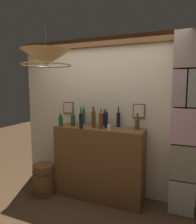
% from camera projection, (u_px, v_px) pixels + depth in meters
% --- Properties ---
extents(panelled_rear_partition, '(3.14, 0.15, 2.57)m').
position_uv_depth(panelled_rear_partition, '(106.00, 112.00, 3.43)').
color(panelled_rear_partition, beige).
rests_on(panelled_rear_partition, ground).
extents(stone_pillar, '(0.38, 0.36, 2.50)m').
position_uv_depth(stone_pillar, '(185.00, 123.00, 2.83)').
color(stone_pillar, '#AFB09C').
rests_on(stone_pillar, ground).
extents(bar_shelf_unit, '(1.41, 0.43, 1.15)m').
position_uv_depth(bar_shelf_unit, '(99.00, 163.00, 3.27)').
color(bar_shelf_unit, brown).
rests_on(bar_shelf_unit, ground).
extents(liquor_bottle_whiskey, '(0.05, 0.05, 0.31)m').
position_uv_depth(liquor_bottle_whiskey, '(84.00, 117.00, 3.46)').
color(liquor_bottle_whiskey, '#195825').
rests_on(liquor_bottle_whiskey, bar_shelf_unit).
extents(liquor_bottle_scotch, '(0.07, 0.07, 0.26)m').
position_uv_depth(liquor_bottle_scotch, '(73.00, 120.00, 3.31)').
color(liquor_bottle_scotch, '#1A4E25').
rests_on(liquor_bottle_scotch, bar_shelf_unit).
extents(liquor_bottle_vodka, '(0.06, 0.06, 0.32)m').
position_uv_depth(liquor_bottle_vodka, '(81.00, 120.00, 3.12)').
color(liquor_bottle_vodka, black).
rests_on(liquor_bottle_vodka, bar_shelf_unit).
extents(liquor_bottle_rye, '(0.05, 0.05, 0.30)m').
position_uv_depth(liquor_bottle_rye, '(106.00, 120.00, 3.16)').
color(liquor_bottle_rye, black).
rests_on(liquor_bottle_rye, bar_shelf_unit).
extents(liquor_bottle_amaro, '(0.05, 0.05, 0.31)m').
position_uv_depth(liquor_bottle_amaro, '(93.00, 118.00, 3.36)').
color(liquor_bottle_amaro, '#583D16').
rests_on(liquor_bottle_amaro, bar_shelf_unit).
extents(liquor_bottle_mezcal, '(0.06, 0.06, 0.32)m').
position_uv_depth(liquor_bottle_mezcal, '(118.00, 119.00, 3.24)').
color(liquor_bottle_mezcal, black).
rests_on(liquor_bottle_mezcal, bar_shelf_unit).
extents(liquor_bottle_port, '(0.07, 0.07, 0.22)m').
position_uv_depth(liquor_bottle_port, '(61.00, 121.00, 3.30)').
color(liquor_bottle_port, '#175725').
rests_on(liquor_bottle_port, bar_shelf_unit).
extents(liquor_bottle_sherry, '(0.06, 0.06, 0.27)m').
position_uv_depth(liquor_bottle_sherry, '(104.00, 119.00, 3.33)').
color(liquor_bottle_sherry, black).
rests_on(liquor_bottle_sherry, bar_shelf_unit).
extents(liquor_bottle_brandy, '(0.06, 0.06, 0.30)m').
position_uv_depth(liquor_bottle_brandy, '(101.00, 121.00, 3.09)').
color(liquor_bottle_brandy, brown).
rests_on(liquor_bottle_brandy, bar_shelf_unit).
extents(liquor_bottle_bourbon, '(0.06, 0.06, 0.24)m').
position_uv_depth(liquor_bottle_bourbon, '(137.00, 124.00, 3.04)').
color(liquor_bottle_bourbon, brown).
rests_on(liquor_bottle_bourbon, bar_shelf_unit).
extents(liquor_bottle_gin, '(0.05, 0.05, 0.33)m').
position_uv_depth(liquor_bottle_gin, '(94.00, 119.00, 3.15)').
color(liquor_bottle_gin, '#5C3413').
rests_on(liquor_bottle_gin, bar_shelf_unit).
extents(glass_tumbler_rocks, '(0.06, 0.06, 0.08)m').
position_uv_depth(glass_tumbler_rocks, '(109.00, 127.00, 3.00)').
color(glass_tumbler_rocks, silver).
rests_on(glass_tumbler_rocks, bar_shelf_unit).
extents(pendant_lamp, '(0.56, 0.56, 0.48)m').
position_uv_depth(pendant_lamp, '(46.00, 58.00, 2.27)').
color(pendant_lamp, beige).
extents(wooden_barrel, '(0.37, 0.37, 0.51)m').
position_uv_depth(wooden_barrel, '(44.00, 179.00, 3.39)').
color(wooden_barrel, brown).
rests_on(wooden_barrel, ground).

